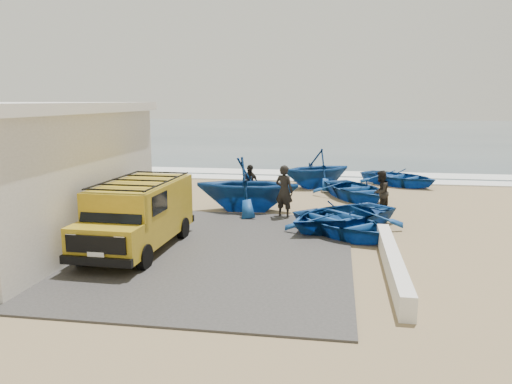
{
  "coord_description": "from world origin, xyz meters",
  "views": [
    {
      "loc": [
        3.52,
        -15.62,
        4.36
      ],
      "look_at": [
        0.75,
        1.36,
        1.2
      ],
      "focal_mm": 35.0,
      "sensor_mm": 36.0,
      "label": 1
    }
  ],
  "objects": [
    {
      "name": "ocean",
      "position": [
        0.0,
        56.0,
        0.0
      ],
      "size": [
        180.0,
        88.0,
        0.01
      ],
      "primitive_type": "cube",
      "color": "#385166",
      "rests_on": "ground"
    },
    {
      "name": "ground",
      "position": [
        0.0,
        0.0,
        0.0
      ],
      "size": [
        160.0,
        160.0,
        0.0
      ],
      "primitive_type": "plane",
      "color": "#907954"
    },
    {
      "name": "fisherman_front",
      "position": [
        1.59,
        2.75,
        1.0
      ],
      "size": [
        0.86,
        0.73,
        2.0
      ],
      "primitive_type": "imported",
      "rotation": [
        0.0,
        0.0,
        2.74
      ],
      "color": "black",
      "rests_on": "ground"
    },
    {
      "name": "boat_near_right",
      "position": [
        3.69,
        1.36,
        0.46
      ],
      "size": [
        5.32,
        5.36,
        0.91
      ],
      "primitive_type": "imported",
      "rotation": [
        0.0,
        0.0,
        -0.76
      ],
      "color": "navy",
      "rests_on": "ground"
    },
    {
      "name": "surf_line",
      "position": [
        0.0,
        12.0,
        0.03
      ],
      "size": [
        180.0,
        1.6,
        0.06
      ],
      "primitive_type": "cube",
      "color": "white",
      "rests_on": "ground"
    },
    {
      "name": "boat_near_left",
      "position": [
        3.76,
        0.44,
        0.41
      ],
      "size": [
        4.75,
        4.8,
        0.82
      ],
      "primitive_type": "imported",
      "rotation": [
        0.0,
        0.0,
        0.76
      ],
      "color": "navy",
      "rests_on": "ground"
    },
    {
      "name": "parapet",
      "position": [
        5.0,
        -3.0,
        0.28
      ],
      "size": [
        0.35,
        6.0,
        0.55
      ],
      "primitive_type": "cube",
      "color": "silver",
      "rests_on": "ground"
    },
    {
      "name": "fisherman_middle",
      "position": [
        5.23,
        4.03,
        0.85
      ],
      "size": [
        0.96,
        1.03,
        1.69
      ],
      "primitive_type": "imported",
      "rotation": [
        0.0,
        0.0,
        -2.08
      ],
      "color": "black",
      "rests_on": "ground"
    },
    {
      "name": "surf_wash",
      "position": [
        0.0,
        14.5,
        0.02
      ],
      "size": [
        180.0,
        2.2,
        0.04
      ],
      "primitive_type": "cube",
      "color": "white",
      "rests_on": "ground"
    },
    {
      "name": "boat_mid_right",
      "position": [
        4.38,
        6.8,
        0.43
      ],
      "size": [
        4.54,
        5.06,
        0.86
      ],
      "primitive_type": "imported",
      "rotation": [
        0.0,
        0.0,
        0.47
      ],
      "color": "navy",
      "rests_on": "ground"
    },
    {
      "name": "boat_mid_left",
      "position": [
        0.01,
        3.7,
        1.07
      ],
      "size": [
        4.29,
        3.76,
        2.15
      ],
      "primitive_type": "imported",
      "rotation": [
        0.0,
        0.0,
        1.63
      ],
      "color": "navy",
      "rests_on": "ground"
    },
    {
      "name": "slab",
      "position": [
        -2.0,
        -2.0,
        0.03
      ],
      "size": [
        12.0,
        10.0,
        0.05
      ],
      "primitive_type": "cube",
      "color": "#3D3B38",
      "rests_on": "ground"
    },
    {
      "name": "fisherman_back",
      "position": [
        -0.14,
        5.12,
        0.84
      ],
      "size": [
        0.93,
        1.03,
        1.68
      ],
      "primitive_type": "imported",
      "rotation": [
        0.0,
        0.0,
        0.91
      ],
      "color": "black",
      "rests_on": "ground"
    },
    {
      "name": "boat_far_right",
      "position": [
        6.73,
        10.9,
        0.43
      ],
      "size": [
        5.06,
        4.89,
        0.85
      ],
      "primitive_type": "imported",
      "rotation": [
        0.0,
        0.0,
        0.88
      ],
      "color": "navy",
      "rests_on": "ground"
    },
    {
      "name": "boat_far_left",
      "position": [
        2.53,
        9.58,
        0.98
      ],
      "size": [
        4.9,
        4.77,
        1.97
      ],
      "primitive_type": "imported",
      "rotation": [
        0.0,
        0.0,
        -0.96
      ],
      "color": "navy",
      "rests_on": "ground"
    },
    {
      "name": "van",
      "position": [
        -2.19,
        -2.09,
        1.12
      ],
      "size": [
        2.07,
        4.89,
        2.08
      ],
      "rotation": [
        0.0,
        0.0,
        -0.03
      ],
      "color": "#B2911A",
      "rests_on": "ground"
    }
  ]
}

